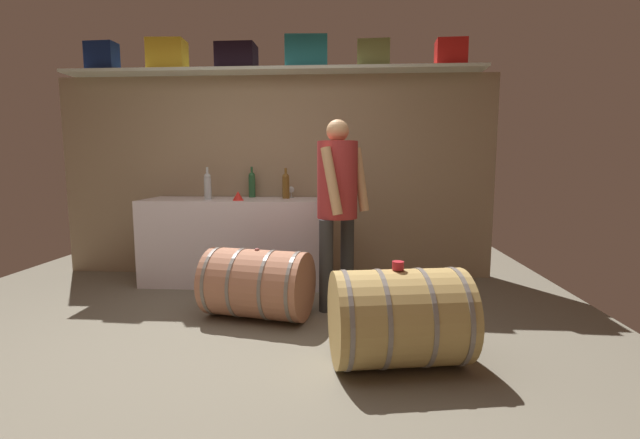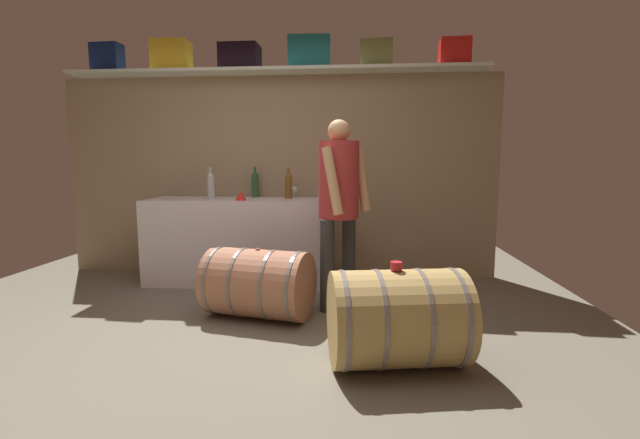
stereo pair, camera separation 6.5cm
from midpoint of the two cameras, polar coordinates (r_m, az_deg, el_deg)
The scene contains 19 objects.
ground_plane at distance 3.59m, azimuth -9.55°, elevation -13.41°, with size 5.97×7.52×0.02m, color #6E6858.
back_wall_panel at distance 4.94m, azimuth -5.15°, elevation 5.46°, with size 4.77×0.10×2.19m, color #998364.
high_shelf_board at distance 4.88m, azimuth -5.63°, elevation 18.53°, with size 4.39×0.40×0.03m, color silver.
toolcase_navy at distance 5.53m, azimuth -25.51°, elevation 18.32°, with size 0.31×0.18×0.30m, color navy.
toolcase_yellow at distance 5.22m, azimuth -18.31°, elevation 19.42°, with size 0.38×0.25×0.32m, color yellow.
toolcase_black at distance 4.99m, azimuth -9.93°, elevation 19.94°, with size 0.40×0.29×0.26m, color black.
toolcase_teal at distance 4.87m, azimuth -0.96°, elevation 20.73°, with size 0.43×0.26×0.32m, color #1D717A.
toolcase_olive at distance 4.84m, azimuth 7.75°, elevation 20.40°, with size 0.33×0.25×0.27m, color olive.
toolcase_red at distance 4.94m, azimuth 17.39°, elevation 19.89°, with size 0.30×0.23×0.27m, color red.
work_cabinet at distance 4.71m, azimuth -9.86°, elevation -2.71°, with size 1.91×0.65×0.88m, color white.
wine_bottle_green at distance 4.85m, azimuth -8.02°, elevation 4.58°, with size 0.07×0.07×0.33m.
wine_bottle_amber at distance 4.63m, azimuth -3.69°, elevation 4.47°, with size 0.07×0.07×0.32m.
wine_bottle_clear at distance 4.67m, azimuth -13.57°, elevation 4.34°, with size 0.07×0.07×0.33m.
wine_glass at distance 4.75m, azimuth -2.98°, elevation 3.82°, with size 0.07×0.07×0.12m.
red_funnel at distance 4.46m, azimuth -9.82°, elevation 3.05°, with size 0.11×0.11×0.09m, color red.
wine_barrel_near at distance 2.83m, azimuth 10.62°, elevation -12.43°, with size 0.91×0.73×0.62m.
wine_barrel_far at distance 3.65m, azimuth -7.48°, elevation -8.18°, with size 0.92×0.72×0.57m.
tasting_cup at distance 2.73m, azimuth 10.53°, elevation -5.92°, with size 0.07×0.07×0.05m, color red.
winemaker_pouring at distance 3.74m, azimuth 2.99°, elevation 3.30°, with size 0.46×0.49×1.61m.
Camera 2 is at (0.89, -2.70, 1.26)m, focal length 24.71 mm.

